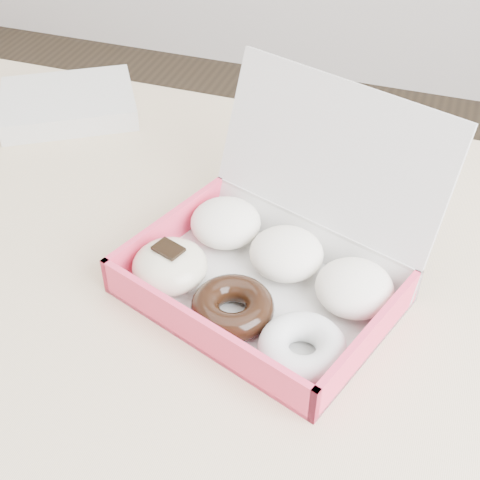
% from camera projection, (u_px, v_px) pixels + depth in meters
% --- Properties ---
extents(table, '(1.20, 0.80, 0.75)m').
position_uv_depth(table, '(182.00, 284.00, 0.95)').
color(table, tan).
rests_on(table, ground).
extents(donut_box, '(0.39, 0.38, 0.22)m').
position_uv_depth(donut_box, '(268.00, 265.00, 0.82)').
color(donut_box, silver).
rests_on(donut_box, table).
extents(newspapers, '(0.29, 0.27, 0.04)m').
position_uv_depth(newspapers, '(68.00, 103.00, 1.16)').
color(newspapers, silver).
rests_on(newspapers, table).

